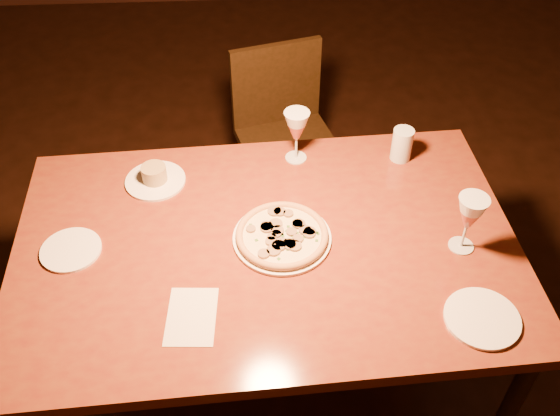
{
  "coord_description": "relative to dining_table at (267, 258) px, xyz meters",
  "views": [
    {
      "loc": [
        -0.09,
        -1.07,
        2.17
      ],
      "look_at": [
        -0.02,
        0.25,
        0.9
      ],
      "focal_mm": 40.0,
      "sensor_mm": 36.0,
      "label": 1
    }
  ],
  "objects": [
    {
      "name": "dining_table",
      "position": [
        0.0,
        0.0,
        0.0
      ],
      "size": [
        1.55,
        1.04,
        0.8
      ],
      "rotation": [
        0.0,
        0.0,
        0.05
      ],
      "color": "brown",
      "rests_on": "floor"
    },
    {
      "name": "chair_far",
      "position": [
        0.12,
        0.98,
        -0.26
      ],
      "size": [
        0.5,
        0.5,
        0.85
      ],
      "rotation": [
        0.0,
        0.0,
        0.27
      ],
      "color": "black",
      "rests_on": "floor"
    },
    {
      "name": "pizza_plate",
      "position": [
        0.05,
        0.01,
        0.09
      ],
      "size": [
        0.3,
        0.3,
        0.03
      ],
      "color": "white",
      "rests_on": "dining_table"
    },
    {
      "name": "ramekin_saucer",
      "position": [
        -0.35,
        0.29,
        0.09
      ],
      "size": [
        0.2,
        0.2,
        0.06
      ],
      "color": "white",
      "rests_on": "dining_table"
    },
    {
      "name": "wine_glass_far",
      "position": [
        0.12,
        0.39,
        0.17
      ],
      "size": [
        0.09,
        0.09,
        0.19
      ],
      "primitive_type": null,
      "color": "#B2544A",
      "rests_on": "dining_table"
    },
    {
      "name": "wine_glass_right",
      "position": [
        0.58,
        -0.05,
        0.17
      ],
      "size": [
        0.09,
        0.09,
        0.19
      ],
      "primitive_type": null,
      "color": "#B2544A",
      "rests_on": "dining_table"
    },
    {
      "name": "water_tumbler",
      "position": [
        0.48,
        0.37,
        0.13
      ],
      "size": [
        0.07,
        0.07,
        0.12
      ],
      "primitive_type": "cylinder",
      "color": "silver",
      "rests_on": "dining_table"
    },
    {
      "name": "side_plate_left",
      "position": [
        -0.58,
        -0.0,
        0.08
      ],
      "size": [
        0.18,
        0.18,
        0.01
      ],
      "primitive_type": "cylinder",
      "color": "white",
      "rests_on": "dining_table"
    },
    {
      "name": "side_plate_near",
      "position": [
        0.56,
        -0.31,
        0.08
      ],
      "size": [
        0.2,
        0.2,
        0.01
      ],
      "primitive_type": "cylinder",
      "color": "white",
      "rests_on": "dining_table"
    },
    {
      "name": "menu_card",
      "position": [
        -0.21,
        -0.26,
        0.07
      ],
      "size": [
        0.14,
        0.2,
        0.0
      ],
      "primitive_type": "cube",
      "rotation": [
        0.0,
        0.0,
        -0.06
      ],
      "color": "silver",
      "rests_on": "dining_table"
    }
  ]
}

